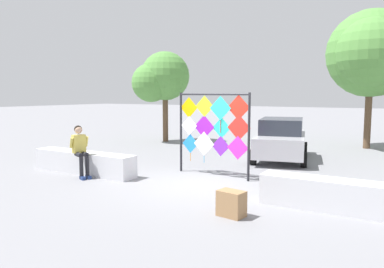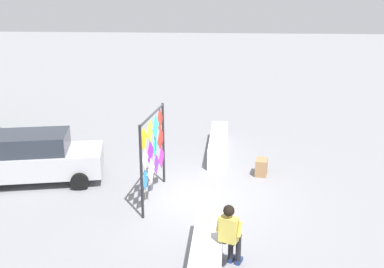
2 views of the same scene
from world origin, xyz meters
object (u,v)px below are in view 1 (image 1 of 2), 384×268
seated_vendor (80,147)px  cardboard_box_large (231,204)px  tree_palm_like (373,56)px  tree_far_right (162,79)px  kite_display_rack (214,126)px  parked_car (281,139)px

seated_vendor → cardboard_box_large: bearing=-10.3°
cardboard_box_large → tree_palm_like: tree_palm_like is taller
seated_vendor → tree_palm_like: 12.61m
cardboard_box_large → tree_far_right: (-7.74, 8.68, 2.88)m
seated_vendor → cardboard_box_large: seated_vendor is taller
seated_vendor → kite_display_rack: bearing=33.1°
kite_display_rack → cardboard_box_large: bearing=-57.2°
seated_vendor → tree_far_right: tree_far_right is taller
kite_display_rack → tree_palm_like: size_ratio=0.41×
tree_far_right → kite_display_rack: bearing=-44.3°
seated_vendor → tree_palm_like: (6.61, 10.26, 3.14)m
cardboard_box_large → tree_palm_like: bearing=82.6°
tree_far_right → seated_vendor: bearing=-71.6°
parked_car → tree_far_right: tree_far_right is taller
kite_display_rack → cardboard_box_large: size_ratio=4.71×
kite_display_rack → tree_palm_like: (3.40, 8.17, 2.54)m
cardboard_box_large → kite_display_rack: bearing=122.8°
cardboard_box_large → parked_car: bearing=99.1°
seated_vendor → parked_car: size_ratio=0.36×
seated_vendor → parked_car: parked_car is taller
kite_display_rack → seated_vendor: (-3.21, -2.10, -0.60)m
kite_display_rack → tree_palm_like: 9.21m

